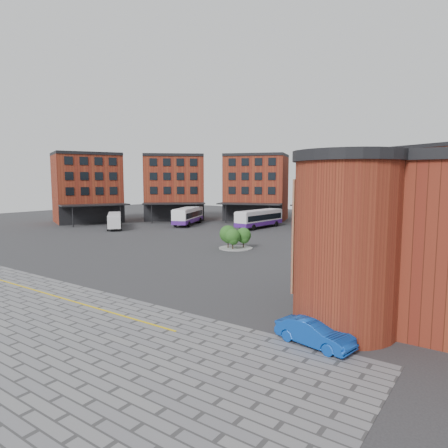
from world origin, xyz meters
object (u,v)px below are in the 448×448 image
Objects in this scene: bus_a at (114,220)px; blue_car at (315,333)px; bus_d at (326,222)px; bus_b at (188,216)px; bus_f at (420,237)px; tree_island at (234,237)px; bus_e at (370,231)px; bus_c at (259,218)px.

blue_car is (50.63, -28.15, -0.92)m from bus_a.
bus_d reaches higher than bus_a.
bus_b reaches higher than bus_f.
tree_island is 29.24m from bus_b.
bus_e is at bearing -24.42° from bus_b.
tree_island is 24.07m from bus_d.
tree_island is at bearing -60.89° from bus_b.
bus_a is at bearing -138.85° from bus_c.
bus_f is (7.63, -5.37, 0.38)m from bus_e.
bus_e is at bearing -7.86° from bus_c.
bus_a is 0.90× the size of bus_e.
bus_d is at bearing -10.44° from bus_b.
bus_f reaches higher than bus_d.
bus_d is at bearing -20.77° from bus_a.
tree_island is at bearing -66.86° from bus_d.
bus_f is at bearing -31.23° from bus_b.
bus_d is at bearing -161.80° from bus_f.
bus_d is 2.39× the size of blue_car.
blue_car is (7.99, -39.81, -0.76)m from bus_e.
bus_e is at bearing -161.07° from bus_f.
tree_island is 1.00× the size of blue_car.
bus_f reaches higher than bus_e.
bus_c reaches higher than bus_d.
blue_car is at bearing -38.72° from bus_d.
bus_b is 14.72m from bus_c.
tree_island is at bearing -95.74° from bus_f.
bus_f reaches higher than bus_c.
bus_a is 57.94m from blue_car.
blue_car is at bearing -61.68° from bus_e.
bus_b reaches higher than bus_d.
bus_e is 0.87× the size of bus_f.
bus_d is (3.32, 23.84, 0.02)m from tree_island.
bus_b is at bearing -134.20° from bus_f.
bus_c is (-8.80, 21.57, 0.19)m from tree_island.
bus_e reaches higher than blue_car.
bus_b is 43.63m from bus_f.
tree_island is 0.36× the size of bus_c.
bus_b is at bearing -164.47° from bus_e.
bus_f is at bearing 11.99° from blue_car.
bus_b is (-23.07, 17.97, 0.24)m from tree_island.
blue_car is at bearing -52.50° from bus_c.
bus_f is (28.90, -9.86, 0.04)m from bus_c.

